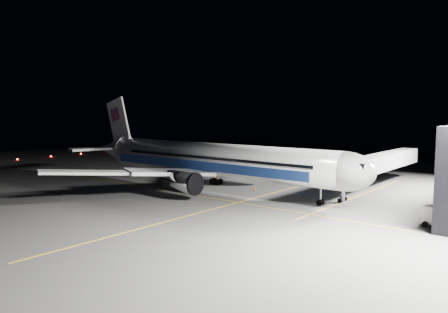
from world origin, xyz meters
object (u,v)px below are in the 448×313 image
safety_cone_a (255,188)px  safety_cone_c (215,177)px  jet_bridge (377,163)px  baggage_tug (241,172)px  airliner (209,160)px  service_truck (444,217)px  safety_cone_b (255,189)px

safety_cone_a → safety_cone_c: bearing=157.7°
safety_cone_a → safety_cone_c: (-14.00, 5.73, -0.01)m
jet_bridge → baggage_tug: size_ratio=13.25×
airliner → service_truck: size_ratio=12.39×
jet_bridge → baggage_tug: (-28.15, -1.72, -3.87)m
service_truck → safety_cone_b: service_truck is taller
safety_cone_b → baggage_tug: bearing=134.6°
jet_bridge → service_truck: 25.69m
safety_cone_c → airliner: bearing=-54.6°
service_truck → safety_cone_a: 32.01m
jet_bridge → service_truck: size_ratio=6.93×
safety_cone_c → jet_bridge: bearing=15.5°
safety_cone_c → safety_cone_a: bearing=-22.3°
airliner → safety_cone_c: bearing=125.4°
baggage_tug → safety_cone_c: bearing=-128.7°
safety_cone_b → safety_cone_c: safety_cone_c is taller
jet_bridge → safety_cone_b: (-16.00, -14.06, -4.32)m
jet_bridge → safety_cone_c: jet_bridge is taller
service_truck → safety_cone_b: 32.02m
service_truck → safety_cone_a: size_ratio=7.61×
jet_bridge → safety_cone_c: 31.42m
airliner → baggage_tug: airliner is taller
airliner → safety_cone_a: airliner is taller
jet_bridge → safety_cone_c: size_ratio=54.64×
baggage_tug → safety_cone_c: (-1.85, -6.60, -0.39)m
airliner → jet_bridge: 29.31m
baggage_tug → safety_cone_a: size_ratio=3.98×
airliner → safety_cone_a: 9.46m
service_truck → safety_cone_c: bearing=162.8°
safety_cone_b → safety_cone_a: bearing=0.0°
airliner → safety_cone_b: 9.49m
baggage_tug → safety_cone_b: baggage_tug is taller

